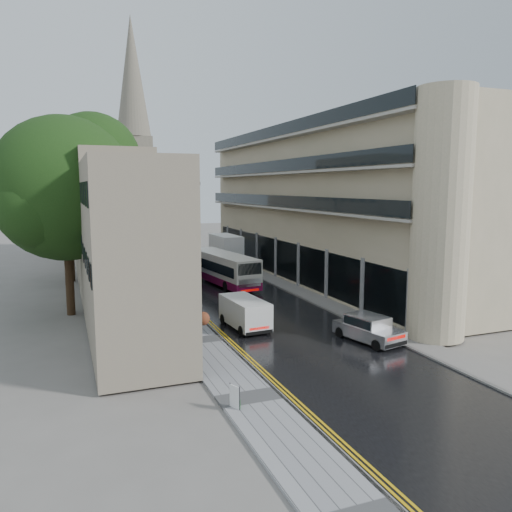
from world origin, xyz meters
TOP-DOWN VIEW (x-y plane):
  - ground at (0.00, 0.00)m, footprint 200.00×200.00m
  - road at (0.00, 27.50)m, footprint 9.00×85.00m
  - left_sidewalk at (-5.85, 27.50)m, footprint 2.70×85.00m
  - right_sidewalk at (5.40, 27.50)m, footprint 1.80×85.00m
  - old_shop_row at (-9.45, 30.00)m, footprint 4.50×56.00m
  - modern_block at (10.30, 26.00)m, footprint 8.00×40.00m
  - church_spire at (0.50, 82.00)m, footprint 6.40×6.40m
  - tree_near at (-12.50, 20.00)m, footprint 10.56×10.56m
  - tree_far at (-12.20, 33.00)m, footprint 9.24×9.24m
  - cream_bus at (-0.24, 23.39)m, footprint 3.62×10.56m
  - white_lorry at (2.13, 32.69)m, footprint 2.38×7.14m
  - silver_hatchback at (2.67, 5.94)m, footprint 2.60×4.36m
  - white_van at (-3.23, 10.98)m, footprint 2.11×4.37m
  - navy_van at (-4.30, 25.21)m, footprint 3.13×5.79m
  - pedestrian at (-6.12, 17.39)m, footprint 0.62×0.43m
  - lamp_post_near at (-4.70, 18.06)m, footprint 1.02×0.38m
  - lamp_post_far at (-5.59, 33.82)m, footprint 0.96×0.38m
  - estate_sign at (-6.76, 1.85)m, footprint 0.29×0.53m

SIDE VIEW (x-z plane):
  - ground at x=0.00m, z-range 0.00..0.00m
  - road at x=0.00m, z-range 0.00..0.02m
  - left_sidewalk at x=-5.85m, z-range 0.00..0.12m
  - right_sidewalk at x=5.40m, z-range 0.00..0.12m
  - estate_sign at x=-6.76m, z-range 0.12..1.03m
  - silver_hatchback at x=2.67m, z-range 0.02..1.55m
  - pedestrian at x=-6.12m, z-range 0.12..1.76m
  - white_van at x=-3.23m, z-range 0.02..1.95m
  - navy_van at x=-4.30m, z-range 0.02..2.82m
  - cream_bus at x=-0.24m, z-range 0.02..2.84m
  - white_lorry at x=2.13m, z-range 0.02..3.73m
  - lamp_post_far at x=-5.59m, z-range 0.12..8.48m
  - lamp_post_near at x=-4.70m, z-range 0.12..9.01m
  - old_shop_row at x=-9.45m, z-range 0.00..12.00m
  - tree_far at x=-12.20m, z-range 0.00..12.46m
  - tree_near at x=-12.50m, z-range 0.00..13.89m
  - modern_block at x=10.30m, z-range 0.00..14.00m
  - church_spire at x=0.50m, z-range 0.00..40.00m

